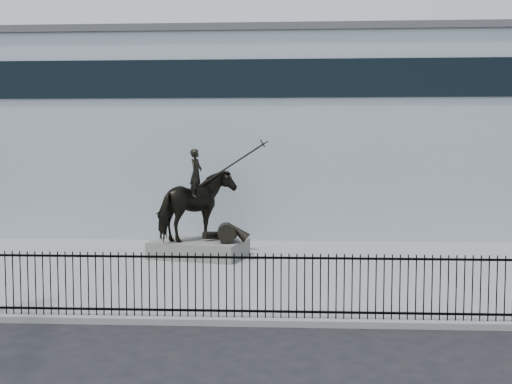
{
  "coord_description": "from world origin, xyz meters",
  "views": [
    {
      "loc": [
        1.2,
        -12.3,
        4.01
      ],
      "look_at": [
        0.23,
        6.0,
        2.73
      ],
      "focal_mm": 42.0,
      "sensor_mm": 36.0,
      "label": 1
    }
  ],
  "objects": [
    {
      "name": "ground",
      "position": [
        0.0,
        0.0,
        0.0
      ],
      "size": [
        120.0,
        120.0,
        0.0
      ],
      "primitive_type": "plane",
      "color": "black",
      "rests_on": "ground"
    },
    {
      "name": "plaza",
      "position": [
        0.0,
        7.0,
        0.07
      ],
      "size": [
        30.0,
        12.0,
        0.15
      ],
      "primitive_type": "cube",
      "color": "gray",
      "rests_on": "ground"
    },
    {
      "name": "building",
      "position": [
        0.0,
        20.0,
        4.5
      ],
      "size": [
        44.0,
        14.0,
        9.0
      ],
      "primitive_type": "cube",
      "color": "silver",
      "rests_on": "ground"
    },
    {
      "name": "picket_fence",
      "position": [
        0.0,
        1.25,
        0.9
      ],
      "size": [
        22.1,
        0.1,
        1.5
      ],
      "color": "black",
      "rests_on": "plaza"
    },
    {
      "name": "statue_plinth",
      "position": [
        -1.99,
        8.99,
        0.45
      ],
      "size": [
        3.62,
        2.88,
        0.6
      ],
      "primitive_type": "cube",
      "rotation": [
        0.0,
        0.0,
        -0.23
      ],
      "color": "#615F59",
      "rests_on": "plaza"
    },
    {
      "name": "equestrian_statue",
      "position": [
        -1.93,
        8.98,
        2.01
      ],
      "size": [
        4.0,
        2.96,
        3.47
      ],
      "rotation": [
        0.0,
        0.0,
        -0.23
      ],
      "color": "black",
      "rests_on": "statue_plinth"
    }
  ]
}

